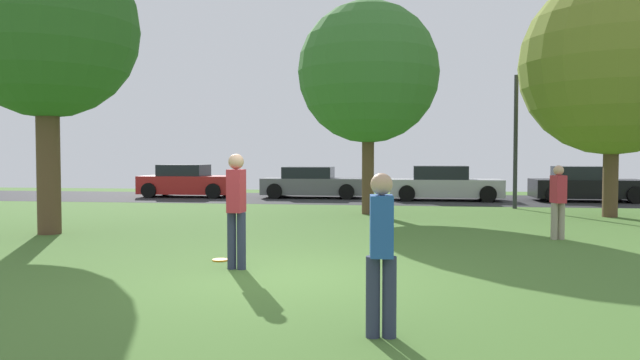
% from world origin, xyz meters
% --- Properties ---
extents(ground_plane, '(44.00, 44.00, 0.00)m').
position_xyz_m(ground_plane, '(0.00, 0.00, 0.00)').
color(ground_plane, '#47702D').
extents(road_strip, '(44.00, 6.40, 0.01)m').
position_xyz_m(road_strip, '(0.00, 16.00, 0.00)').
color(road_strip, '#28282B').
rests_on(road_strip, ground_plane).
extents(maple_tree_far, '(4.29, 4.29, 6.46)m').
position_xyz_m(maple_tree_far, '(0.63, 9.60, 4.30)').
color(maple_tree_far, brown).
rests_on(maple_tree_far, ground_plane).
extents(birch_tree_lone, '(4.12, 4.12, 6.76)m').
position_xyz_m(birch_tree_lone, '(-6.29, 3.97, 4.66)').
color(birch_tree_lone, brown).
rests_on(birch_tree_lone, ground_plane).
extents(maple_tree_near, '(5.26, 5.26, 7.06)m').
position_xyz_m(maple_tree_near, '(7.68, 9.74, 4.42)').
color(maple_tree_near, brown).
rests_on(maple_tree_near, ground_plane).
extents(person_catcher, '(0.30, 0.37, 1.58)m').
position_xyz_m(person_catcher, '(4.97, 4.63, 0.86)').
color(person_catcher, gray).
rests_on(person_catcher, ground_plane).
extents(person_bystander, '(0.30, 0.33, 1.81)m').
position_xyz_m(person_bystander, '(-0.87, 0.47, 1.02)').
color(person_bystander, '#2D334C').
rests_on(person_bystander, ground_plane).
extents(person_walking, '(0.30, 0.34, 1.61)m').
position_xyz_m(person_walking, '(1.51, -2.72, 0.88)').
color(person_walking, '#2D334C').
rests_on(person_walking, ground_plane).
extents(frisbee_disc, '(0.27, 0.27, 0.03)m').
position_xyz_m(frisbee_disc, '(-1.36, 1.16, 0.01)').
color(frisbee_disc, orange).
rests_on(frisbee_disc, ground_plane).
extents(parked_car_red, '(4.04, 2.01, 1.40)m').
position_xyz_m(parked_car_red, '(-7.59, 16.10, 0.65)').
color(parked_car_red, '#B21E1E').
rests_on(parked_car_red, ground_plane).
extents(parked_car_grey, '(4.28, 2.03, 1.31)m').
position_xyz_m(parked_car_grey, '(-2.13, 16.36, 0.61)').
color(parked_car_grey, slate).
rests_on(parked_car_grey, ground_plane).
extents(parked_car_silver, '(4.39, 2.01, 1.38)m').
position_xyz_m(parked_car_silver, '(3.33, 15.66, 0.63)').
color(parked_car_silver, '#B7B7BC').
rests_on(parked_car_silver, ground_plane).
extents(parked_car_black, '(4.14, 2.10, 1.37)m').
position_xyz_m(parked_car_black, '(8.80, 15.87, 0.63)').
color(parked_car_black, black).
rests_on(parked_car_black, ground_plane).
extents(street_lamp_post, '(0.14, 0.14, 4.50)m').
position_xyz_m(street_lamp_post, '(5.45, 12.20, 2.25)').
color(street_lamp_post, '#2D2D33').
rests_on(street_lamp_post, ground_plane).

